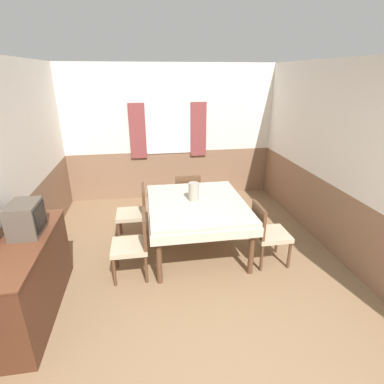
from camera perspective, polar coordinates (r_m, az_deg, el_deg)
name	(u,v)px	position (r m, az deg, el deg)	size (l,w,h in m)	color
wall_back	(171,134)	(6.01, -4.04, 11.03)	(4.46, 0.10, 2.60)	white
wall_left	(16,174)	(4.10, -30.52, 2.90)	(0.05, 4.82, 2.60)	white
wall_right	(334,159)	(4.62, 25.50, 5.64)	(0.05, 4.82, 2.60)	white
dining_table	(197,208)	(4.19, 0.90, -3.15)	(1.35, 1.55, 0.75)	beige
chair_left_far	(135,211)	(4.63, -10.73, -3.56)	(0.44, 0.44, 0.85)	brown
chair_right_near	(267,231)	(4.11, 14.09, -7.30)	(0.44, 0.44, 0.85)	brown
chair_head_window	(187,195)	(5.13, -1.00, -0.60)	(0.44, 0.44, 0.85)	brown
chair_left_near	(134,243)	(3.81, -10.90, -9.44)	(0.44, 0.44, 0.85)	brown
sideboard	(30,278)	(3.63, -28.49, -14.22)	(0.46, 1.52, 0.86)	#4C2819
tv	(26,219)	(3.49, -29.09, -4.45)	(0.29, 0.38, 0.34)	#51473D
vase	(194,191)	(4.16, 0.33, 0.11)	(0.15, 0.15, 0.25)	#A39989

